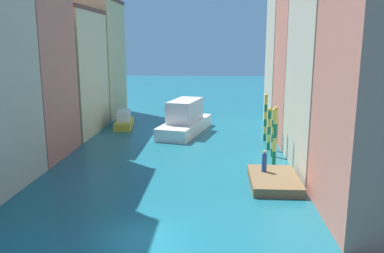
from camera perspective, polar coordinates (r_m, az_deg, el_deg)
name	(u,v)px	position (r m, az deg, el deg)	size (l,w,h in m)	color
ground_plane	(184,132)	(43.86, -1.10, -0.79)	(154.00, 154.00, 0.00)	#196070
building_left_1	(18,52)	(36.50, -23.96, 9.85)	(7.31, 7.75, 17.95)	#C6705B
building_left_2	(63,72)	(45.15, -18.26, 7.57)	(7.31, 10.17, 13.37)	beige
building_left_3	(91,59)	(54.49, -14.44, 9.51)	(7.31, 9.23, 15.36)	#DBB77A
building_right_1	(346,57)	(31.86, 21.53, 9.37)	(7.31, 9.88, 17.40)	#BCB299
building_right_2	(318,39)	(40.19, 17.88, 11.97)	(7.31, 7.39, 20.15)	#C6705B
building_right_3	(301,41)	(47.71, 15.60, 11.95)	(7.31, 7.38, 20.02)	#BCB299
waterfront_dock	(274,180)	(28.32, 11.82, -7.66)	(3.33, 5.21, 0.63)	brown
person_on_dock	(264,162)	(28.82, 10.47, -5.04)	(0.36, 0.36, 1.60)	#234C93
mooring_pole_0	(275,135)	(32.18, 11.97, -1.28)	(0.31, 0.31, 4.84)	#197247
mooring_pole_1	(274,132)	(34.70, 11.76, -0.77)	(0.39, 0.39, 4.28)	#197247
mooring_pole_2	(269,128)	(36.88, 11.13, -0.25)	(0.36, 0.36, 3.96)	#197247
mooring_pole_3	(265,117)	(40.12, 10.63, 1.37)	(0.34, 0.34, 4.80)	#197247
vaporetto_white	(185,120)	(43.24, -1.01, 0.98)	(5.64, 10.52, 3.67)	white
gondola_black	(185,111)	(56.50, -0.95, 2.32)	(2.21, 9.68, 0.41)	black
motorboat_0	(124,121)	(46.90, -9.85, 0.82)	(2.61, 5.40, 1.97)	gold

